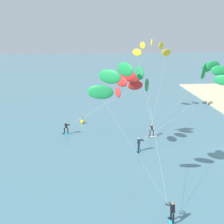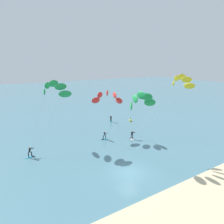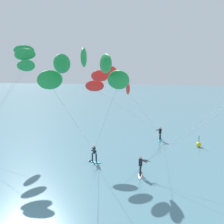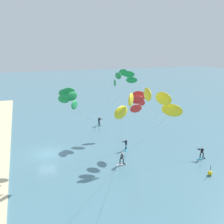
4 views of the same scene
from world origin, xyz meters
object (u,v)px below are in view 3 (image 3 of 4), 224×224
(marker_buoy, at_px, (199,144))
(kitesurfer_mid_water, at_px, (113,82))
(kitesurfer_far_out, at_px, (85,75))
(kitesurfer_downwind, at_px, (23,61))

(marker_buoy, bearing_deg, kitesurfer_mid_water, -151.26)
(marker_buoy, bearing_deg, kitesurfer_far_out, -122.40)
(kitesurfer_far_out, bearing_deg, kitesurfer_mid_water, 88.82)
(marker_buoy, bearing_deg, kitesurfer_downwind, -168.09)
(kitesurfer_downwind, distance_m, marker_buoy, 21.08)
(kitesurfer_mid_water, xyz_separation_m, kitesurfer_downwind, (-9.54, 1.04, 2.00))
(kitesurfer_mid_water, height_order, marker_buoy, kitesurfer_mid_water)
(kitesurfer_mid_water, relative_size, kitesurfer_downwind, 0.92)
(kitesurfer_mid_water, bearing_deg, kitesurfer_far_out, -91.18)
(kitesurfer_downwind, bearing_deg, marker_buoy, 11.91)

